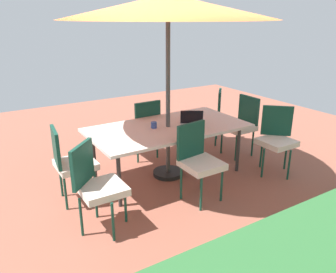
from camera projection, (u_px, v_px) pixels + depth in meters
The scene contains 12 objects.
ground_plane at pixel (168, 175), 5.05m from camera, with size 10.00×10.00×0.02m, color #935442.
dining_table at pixel (168, 129), 4.81m from camera, with size 2.22×1.16×0.75m.
patio_umbrella at pixel (168, 8), 4.26m from camera, with size 2.78×2.78×2.48m.
chair_north at pixel (199, 158), 4.23m from camera, with size 0.48×0.49×0.98m.
chair_east at pixel (70, 161), 4.16m from camera, with size 0.48×0.47×0.98m.
chair_southwest at pixel (211, 113), 6.15m from camera, with size 0.59×0.59×0.98m.
chair_northwest at pixel (277, 137), 4.98m from camera, with size 0.59×0.59×0.98m.
chair_south at pixel (144, 126), 5.46m from camera, with size 0.46×0.46×0.98m.
chair_northeast at pixel (97, 183), 3.62m from camera, with size 0.59×0.59×0.98m.
chair_west at pixel (241, 123), 5.62m from camera, with size 0.46×0.46×0.98m.
laptop at pixel (191, 120), 4.91m from camera, with size 0.40×0.38×0.21m.
cup at pixel (154, 125), 4.72m from camera, with size 0.08×0.08×0.09m, color #334C99.
Camera 1 is at (2.40, 3.87, 2.24)m, focal length 36.43 mm.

